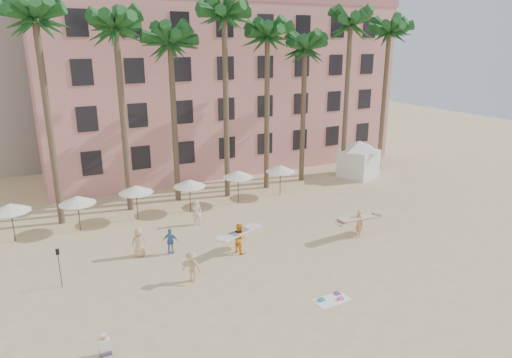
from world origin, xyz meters
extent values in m
plane|color=#D1B789|center=(0.00, 0.00, 0.00)|extent=(120.00, 120.00, 0.00)
cube|color=#DB8585|center=(7.00, 26.00, 8.00)|extent=(35.00, 14.00, 16.00)
cylinder|color=brown|center=(-10.00, 14.50, 7.00)|extent=(0.44, 0.44, 14.00)
cylinder|color=brown|center=(-5.00, 15.00, 6.75)|extent=(0.44, 0.44, 13.50)
cylinder|color=brown|center=(-1.00, 15.50, 6.25)|extent=(0.44, 0.44, 12.50)
cylinder|color=brown|center=(3.00, 14.50, 7.25)|extent=(0.44, 0.44, 14.50)
cylinder|color=brown|center=(7.00, 15.00, 6.50)|extent=(0.44, 0.44, 13.00)
cylinder|color=brown|center=(11.00, 15.50, 6.00)|extent=(0.44, 0.44, 12.00)
cylinder|color=brown|center=(15.00, 14.50, 7.00)|extent=(0.44, 0.44, 14.00)
cylinder|color=brown|center=(20.00, 15.00, 6.75)|extent=(0.44, 0.44, 13.50)
cylinder|color=#332B23|center=(-13.00, 12.50, 1.25)|extent=(0.07, 0.07, 2.50)
cone|color=white|center=(-13.00, 12.50, 2.35)|extent=(2.50, 2.50, 0.55)
cylinder|color=#332B23|center=(-9.00, 12.40, 1.20)|extent=(0.07, 0.07, 2.40)
cone|color=white|center=(-9.00, 12.40, 2.25)|extent=(2.50, 2.50, 0.55)
cylinder|color=#332B23|center=(-5.00, 12.60, 1.25)|extent=(0.07, 0.07, 2.50)
cone|color=white|center=(-5.00, 12.60, 2.35)|extent=(2.50, 2.50, 0.55)
cylinder|color=#332B23|center=(-1.00, 12.50, 1.20)|extent=(0.07, 0.07, 2.40)
cone|color=white|center=(-1.00, 12.50, 2.25)|extent=(2.50, 2.50, 0.55)
cylinder|color=#332B23|center=(3.00, 12.40, 1.30)|extent=(0.07, 0.07, 2.60)
cone|color=white|center=(3.00, 12.40, 2.45)|extent=(2.50, 2.50, 0.55)
cylinder|color=#332B23|center=(7.00, 12.60, 1.25)|extent=(0.07, 0.07, 2.50)
cone|color=white|center=(7.00, 12.60, 2.35)|extent=(2.50, 2.50, 0.55)
cube|color=white|center=(16.47, 13.98, 1.30)|extent=(3.81, 3.81, 2.60)
cone|color=white|center=(16.47, 13.98, 3.05)|extent=(5.72, 5.72, 0.90)
cube|color=white|center=(1.06, -2.72, 0.01)|extent=(1.84, 1.07, 0.02)
cube|color=teal|center=(0.55, -2.54, 0.07)|extent=(0.31, 0.26, 0.10)
cube|color=#FF46B0|center=(1.47, -2.90, 0.08)|extent=(0.29, 0.23, 0.12)
cube|color=#723C91|center=(1.65, -2.39, 0.06)|extent=(0.27, 0.31, 0.08)
imported|color=#E1997E|center=(7.41, 2.88, 0.93)|extent=(0.53, 0.73, 1.86)
cube|color=#DABA88|center=(7.41, 2.88, 1.30)|extent=(3.51, 1.06, 0.40)
imported|color=orange|center=(-0.73, 4.35, 0.95)|extent=(0.93, 1.07, 1.90)
cube|color=silver|center=(-0.73, 4.35, 1.33)|extent=(2.81, 1.51, 0.29)
imported|color=silver|center=(-1.47, 9.77, 0.93)|extent=(0.81, 0.74, 1.86)
imported|color=tan|center=(-4.54, 2.29, 0.88)|extent=(1.23, 1.28, 1.75)
imported|color=#4E7BB7|center=(-4.53, 6.12, 0.81)|extent=(1.01, 0.86, 1.63)
imported|color=tan|center=(-6.32, 6.66, 0.90)|extent=(0.94, 0.68, 1.80)
cylinder|color=black|center=(-10.88, 4.92, 1.05)|extent=(0.04, 0.04, 2.10)
cube|color=black|center=(-10.88, 4.92, 2.05)|extent=(0.18, 0.03, 0.35)
cube|color=#3F3F4C|center=(-9.82, -1.86, 0.12)|extent=(0.45, 0.42, 0.24)
cube|color=white|center=(-9.82, -1.81, 0.50)|extent=(0.44, 0.26, 0.55)
sphere|color=tan|center=(-9.82, -1.81, 0.90)|extent=(0.24, 0.24, 0.24)
camera|label=1|loc=(-11.65, -18.88, 12.52)|focal=32.00mm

